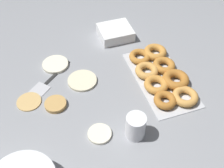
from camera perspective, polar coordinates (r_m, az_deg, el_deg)
name	(u,v)px	position (r m, az deg, el deg)	size (l,w,h in m)	color
ground_plane	(92,96)	(1.09, -4.13, -2.51)	(3.00, 3.00, 0.00)	gray
pancake_0	(56,105)	(1.07, -11.37, -4.16)	(0.08, 0.08, 0.02)	tan
pancake_1	(55,64)	(1.23, -11.44, 3.93)	(0.11, 0.11, 0.01)	silver
pancake_2	(100,134)	(0.98, -2.53, -10.08)	(0.08, 0.08, 0.01)	silver
pancake_3	(29,101)	(1.11, -16.54, -3.37)	(0.09, 0.09, 0.01)	tan
pancake_4	(82,81)	(1.14, -6.06, 0.70)	(0.12, 0.12, 0.01)	beige
donut_tray	(161,75)	(1.16, 10.00, 1.81)	(0.38, 0.19, 0.04)	silver
container_stack	(115,32)	(1.35, 0.69, 10.43)	(0.14, 0.15, 0.05)	white
paper_cup	(136,126)	(0.95, 4.81, -8.59)	(0.07, 0.07, 0.09)	white
spatula	(40,90)	(1.14, -14.50, -1.09)	(0.22, 0.24, 0.01)	black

